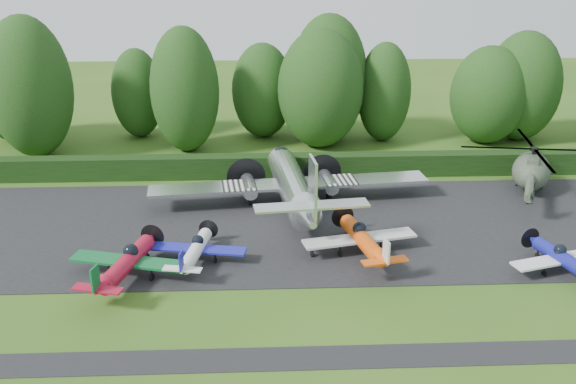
{
  "coord_description": "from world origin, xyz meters",
  "views": [
    {
      "loc": [
        -3.38,
        -33.29,
        20.08
      ],
      "look_at": [
        -1.51,
        10.84,
        2.5
      ],
      "focal_mm": 40.0,
      "sensor_mm": 36.0,
      "label": 1
    }
  ],
  "objects_px": {
    "transport_plane": "(292,186)",
    "light_plane_white": "(196,250)",
    "light_plane_red": "(127,262)",
    "helicopter": "(532,168)",
    "light_plane_orange": "(363,239)",
    "light_plane_blue": "(565,260)"
  },
  "relations": [
    {
      "from": "light_plane_blue",
      "to": "light_plane_white",
      "type": "bearing_deg",
      "value": -169.87
    },
    {
      "from": "transport_plane",
      "to": "helicopter",
      "type": "height_order",
      "value": "transport_plane"
    },
    {
      "from": "light_plane_blue",
      "to": "helicopter",
      "type": "bearing_deg",
      "value": 92.57
    },
    {
      "from": "transport_plane",
      "to": "light_plane_white",
      "type": "relative_size",
      "value": 3.32
    },
    {
      "from": "transport_plane",
      "to": "light_plane_orange",
      "type": "bearing_deg",
      "value": -55.7
    },
    {
      "from": "light_plane_blue",
      "to": "helicopter",
      "type": "distance_m",
      "value": 14.92
    },
    {
      "from": "transport_plane",
      "to": "helicopter",
      "type": "distance_m",
      "value": 20.55
    },
    {
      "from": "transport_plane",
      "to": "light_plane_white",
      "type": "height_order",
      "value": "transport_plane"
    },
    {
      "from": "transport_plane",
      "to": "light_plane_red",
      "type": "height_order",
      "value": "transport_plane"
    },
    {
      "from": "light_plane_orange",
      "to": "helicopter",
      "type": "bearing_deg",
      "value": 48.02
    },
    {
      "from": "light_plane_white",
      "to": "helicopter",
      "type": "height_order",
      "value": "helicopter"
    },
    {
      "from": "transport_plane",
      "to": "light_plane_white",
      "type": "xyz_separation_m",
      "value": [
        -6.76,
        -8.82,
        -0.98
      ]
    },
    {
      "from": "light_plane_white",
      "to": "light_plane_orange",
      "type": "height_order",
      "value": "light_plane_orange"
    },
    {
      "from": "light_plane_red",
      "to": "transport_plane",
      "type": "bearing_deg",
      "value": 30.44
    },
    {
      "from": "light_plane_orange",
      "to": "helicopter",
      "type": "height_order",
      "value": "helicopter"
    },
    {
      "from": "light_plane_white",
      "to": "light_plane_orange",
      "type": "bearing_deg",
      "value": -7.01
    },
    {
      "from": "light_plane_red",
      "to": "light_plane_orange",
      "type": "relative_size",
      "value": 1.0
    },
    {
      "from": "light_plane_blue",
      "to": "helicopter",
      "type": "xyz_separation_m",
      "value": [
        3.53,
        14.46,
        0.98
      ]
    },
    {
      "from": "light_plane_red",
      "to": "light_plane_blue",
      "type": "bearing_deg",
      "value": -15.63
    },
    {
      "from": "helicopter",
      "to": "light_plane_orange",
      "type": "bearing_deg",
      "value": -168.16
    },
    {
      "from": "light_plane_orange",
      "to": "light_plane_blue",
      "type": "relative_size",
      "value": 1.16
    },
    {
      "from": "helicopter",
      "to": "light_plane_red",
      "type": "bearing_deg",
      "value": -179.25
    }
  ]
}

